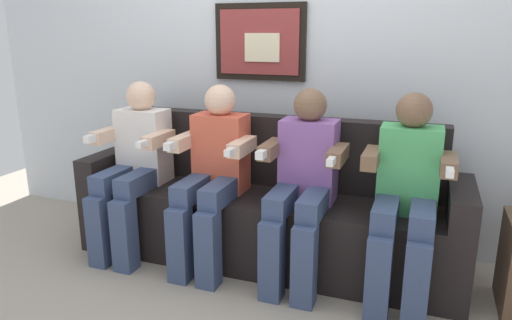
{
  "coord_description": "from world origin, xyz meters",
  "views": [
    {
      "loc": [
        0.91,
        -2.32,
        1.41
      ],
      "look_at": [
        0.0,
        0.15,
        0.7
      ],
      "focal_mm": 33.12,
      "sensor_mm": 36.0,
      "label": 1
    }
  ],
  "objects_px": {
    "couch": "(266,212)",
    "person_right_center": "(303,180)",
    "person_leftmost": "(134,162)",
    "person_left_center": "(213,171)",
    "person_rightmost": "(407,191)"
  },
  "relations": [
    {
      "from": "couch",
      "to": "person_right_center",
      "type": "xyz_separation_m",
      "value": [
        0.28,
        -0.17,
        0.29
      ]
    },
    {
      "from": "person_leftmost",
      "to": "person_left_center",
      "type": "bearing_deg",
      "value": 0.0
    },
    {
      "from": "person_right_center",
      "to": "couch",
      "type": "bearing_deg",
      "value": 148.89
    },
    {
      "from": "couch",
      "to": "person_leftmost",
      "type": "bearing_deg",
      "value": -168.63
    },
    {
      "from": "person_rightmost",
      "to": "couch",
      "type": "bearing_deg",
      "value": 168.66
    },
    {
      "from": "person_right_center",
      "to": "person_rightmost",
      "type": "distance_m",
      "value": 0.56
    },
    {
      "from": "couch",
      "to": "person_left_center",
      "type": "bearing_deg",
      "value": -148.9
    },
    {
      "from": "person_leftmost",
      "to": "person_rightmost",
      "type": "height_order",
      "value": "same"
    },
    {
      "from": "person_left_center",
      "to": "person_leftmost",
      "type": "bearing_deg",
      "value": 180.0
    },
    {
      "from": "person_leftmost",
      "to": "person_left_center",
      "type": "distance_m",
      "value": 0.56
    },
    {
      "from": "person_leftmost",
      "to": "person_left_center",
      "type": "height_order",
      "value": "same"
    },
    {
      "from": "couch",
      "to": "person_rightmost",
      "type": "height_order",
      "value": "person_rightmost"
    },
    {
      "from": "couch",
      "to": "person_left_center",
      "type": "relative_size",
      "value": 2.15
    },
    {
      "from": "person_right_center",
      "to": "person_rightmost",
      "type": "relative_size",
      "value": 1.0
    },
    {
      "from": "person_rightmost",
      "to": "person_leftmost",
      "type": "bearing_deg",
      "value": -179.98
    }
  ]
}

